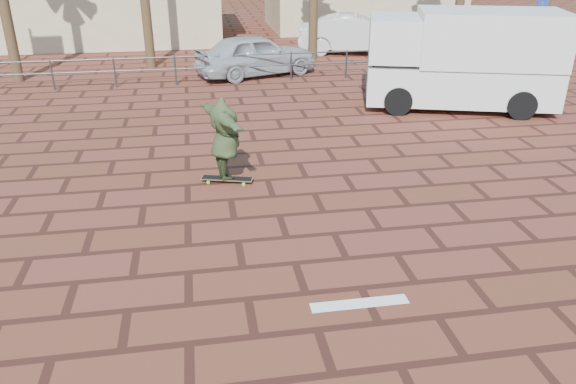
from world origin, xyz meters
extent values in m
plane|color=brown|center=(0.00, 0.00, 0.00)|extent=(120.00, 120.00, 0.00)
cube|color=white|center=(0.70, -1.20, 0.00)|extent=(1.40, 0.22, 0.01)
cylinder|color=#47494F|center=(-6.00, 12.00, 0.50)|extent=(0.06, 0.06, 1.00)
cylinder|color=#47494F|center=(-4.00, 12.00, 0.50)|extent=(0.06, 0.06, 1.00)
cylinder|color=#47494F|center=(-2.00, 12.00, 0.50)|extent=(0.06, 0.06, 1.00)
cylinder|color=#47494F|center=(0.00, 12.00, 0.50)|extent=(0.06, 0.06, 1.00)
cylinder|color=#47494F|center=(2.00, 12.00, 0.50)|extent=(0.06, 0.06, 1.00)
cylinder|color=#47494F|center=(4.00, 12.00, 0.50)|extent=(0.06, 0.06, 1.00)
cylinder|color=#47494F|center=(6.00, 12.00, 0.50)|extent=(0.06, 0.06, 1.00)
cylinder|color=#47494F|center=(8.00, 12.00, 0.50)|extent=(0.06, 0.06, 1.00)
cylinder|color=#47494F|center=(10.00, 12.00, 0.50)|extent=(0.06, 0.06, 1.00)
cylinder|color=#47494F|center=(12.00, 12.00, 0.50)|extent=(0.06, 0.06, 1.00)
cylinder|color=#47494F|center=(0.00, 12.00, 0.95)|extent=(24.00, 0.05, 0.05)
cylinder|color=#47494F|center=(0.00, 12.00, 0.55)|extent=(24.00, 0.05, 0.05)
cube|color=olive|center=(-0.85, 3.34, 0.09)|extent=(1.10, 0.54, 0.02)
cube|color=black|center=(-0.85, 3.34, 0.10)|extent=(1.06, 0.51, 0.00)
cube|color=silver|center=(-1.21, 3.44, 0.06)|extent=(0.11, 0.19, 0.03)
cube|color=silver|center=(-0.49, 3.23, 0.06)|extent=(0.11, 0.19, 0.03)
cylinder|color=#57F534|center=(-1.24, 3.34, 0.03)|extent=(0.07, 0.05, 0.07)
cylinder|color=#57F534|center=(-1.18, 3.55, 0.03)|extent=(0.07, 0.05, 0.07)
cylinder|color=#57F534|center=(-0.52, 3.12, 0.03)|extent=(0.07, 0.05, 0.07)
cylinder|color=#57F534|center=(-0.46, 3.33, 0.03)|extent=(0.07, 0.05, 0.07)
imported|color=#324022|center=(-0.85, 3.34, 0.97)|extent=(1.19, 2.19, 1.72)
cube|color=silver|center=(6.32, 7.89, 0.75)|extent=(5.78, 3.64, 1.10)
cube|color=silver|center=(6.99, 7.69, 2.04)|extent=(4.47, 3.34, 1.49)
cube|color=silver|center=(4.51, 8.44, 1.99)|extent=(2.16, 2.56, 1.19)
cube|color=black|center=(3.89, 8.62, 1.54)|extent=(0.54, 1.64, 0.65)
cylinder|color=black|center=(4.30, 7.41, 0.40)|extent=(0.84, 0.50, 0.80)
cylinder|color=black|center=(4.91, 9.41, 0.40)|extent=(0.84, 0.50, 0.80)
cylinder|color=black|center=(7.55, 6.43, 0.40)|extent=(0.84, 0.50, 0.80)
cylinder|color=black|center=(8.15, 8.44, 0.40)|extent=(0.84, 0.50, 0.80)
imported|color=#B9BDC1|center=(0.87, 13.00, 0.75)|extent=(4.72, 3.14, 1.49)
imported|color=silver|center=(5.59, 16.50, 0.80)|extent=(5.12, 2.86, 1.60)
cylinder|color=gray|center=(11.22, 12.00, 1.26)|extent=(0.07, 0.07, 2.52)
cube|color=#193FB2|center=(11.22, 12.00, 2.29)|extent=(0.51, 0.18, 0.52)
camera|label=1|loc=(-1.36, -7.44, 4.72)|focal=35.00mm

